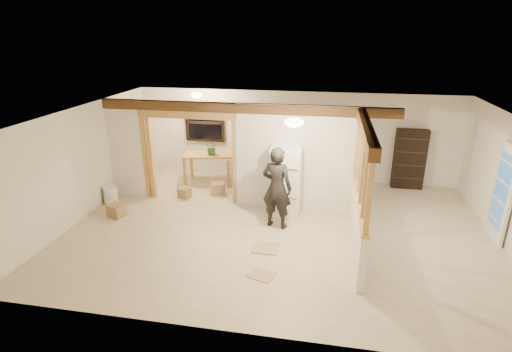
% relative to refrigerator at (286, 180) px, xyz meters
% --- Properties ---
extents(floor, '(9.00, 6.50, 0.01)m').
position_rel_refrigerator_xyz_m(floor, '(-0.04, -0.81, -0.83)').
color(floor, beige).
rests_on(floor, ground).
extents(ceiling, '(9.00, 6.50, 0.01)m').
position_rel_refrigerator_xyz_m(ceiling, '(-0.04, -0.81, 1.68)').
color(ceiling, white).
extents(wall_back, '(9.00, 0.01, 2.50)m').
position_rel_refrigerator_xyz_m(wall_back, '(-0.04, 2.44, 0.43)').
color(wall_back, silver).
rests_on(wall_back, floor).
extents(wall_front, '(9.00, 0.01, 2.50)m').
position_rel_refrigerator_xyz_m(wall_front, '(-0.04, -4.06, 0.43)').
color(wall_front, silver).
rests_on(wall_front, floor).
extents(wall_left, '(0.01, 6.50, 2.50)m').
position_rel_refrigerator_xyz_m(wall_left, '(-4.54, -0.81, 0.43)').
color(wall_left, silver).
rests_on(wall_left, floor).
extents(partition_left_stub, '(0.90, 0.12, 2.50)m').
position_rel_refrigerator_xyz_m(partition_left_stub, '(-4.09, 0.39, 0.43)').
color(partition_left_stub, silver).
rests_on(partition_left_stub, floor).
extents(partition_center, '(2.80, 0.12, 2.50)m').
position_rel_refrigerator_xyz_m(partition_center, '(0.16, 0.39, 0.43)').
color(partition_center, silver).
rests_on(partition_center, floor).
extents(doorway_frame, '(2.46, 0.14, 2.20)m').
position_rel_refrigerator_xyz_m(doorway_frame, '(-2.44, 0.39, 0.28)').
color(doorway_frame, tan).
rests_on(doorway_frame, floor).
extents(header_beam_back, '(7.00, 0.18, 0.22)m').
position_rel_refrigerator_xyz_m(header_beam_back, '(-1.04, 0.39, 1.56)').
color(header_beam_back, '#52361C').
rests_on(header_beam_back, ceiling).
extents(header_beam_right, '(0.18, 3.30, 0.22)m').
position_rel_refrigerator_xyz_m(header_beam_right, '(1.56, -1.21, 1.56)').
color(header_beam_right, '#52361C').
rests_on(header_beam_right, ceiling).
extents(pony_wall, '(0.12, 3.20, 1.00)m').
position_rel_refrigerator_xyz_m(pony_wall, '(1.56, -1.21, -0.32)').
color(pony_wall, silver).
rests_on(pony_wall, floor).
extents(stud_partition, '(0.14, 3.20, 1.32)m').
position_rel_refrigerator_xyz_m(stud_partition, '(1.56, -1.21, 0.84)').
color(stud_partition, tan).
rests_on(stud_partition, pony_wall).
extents(window_back, '(1.12, 0.10, 1.10)m').
position_rel_refrigerator_xyz_m(window_back, '(-2.64, 2.36, 0.73)').
color(window_back, black).
rests_on(window_back, wall_back).
extents(french_door, '(0.12, 0.86, 2.00)m').
position_rel_refrigerator_xyz_m(french_door, '(4.38, -0.41, 0.18)').
color(french_door, white).
rests_on(french_door, floor).
extents(ceiling_dome_main, '(0.36, 0.36, 0.16)m').
position_rel_refrigerator_xyz_m(ceiling_dome_main, '(0.26, -1.31, 1.66)').
color(ceiling_dome_main, '#FFEABF').
rests_on(ceiling_dome_main, ceiling).
extents(ceiling_dome_util, '(0.32, 0.32, 0.14)m').
position_rel_refrigerator_xyz_m(ceiling_dome_util, '(-2.54, 1.49, 1.66)').
color(ceiling_dome_util, '#FFEABF').
rests_on(ceiling_dome_util, ceiling).
extents(hanging_bulb, '(0.07, 0.07, 0.07)m').
position_rel_refrigerator_xyz_m(hanging_bulb, '(-2.04, 0.79, 1.36)').
color(hanging_bulb, '#FFD88C').
rests_on(hanging_bulb, ceiling).
extents(refrigerator, '(0.68, 0.66, 1.65)m').
position_rel_refrigerator_xyz_m(refrigerator, '(0.00, 0.00, 0.00)').
color(refrigerator, white).
rests_on(refrigerator, floor).
extents(woman, '(0.75, 0.58, 1.82)m').
position_rel_refrigerator_xyz_m(woman, '(-0.12, -0.69, 0.08)').
color(woman, black).
rests_on(woman, floor).
extents(work_table, '(1.47, 0.94, 0.85)m').
position_rel_refrigerator_xyz_m(work_table, '(-2.33, 1.62, -0.40)').
color(work_table, tan).
rests_on(work_table, floor).
extents(potted_plant, '(0.44, 0.41, 0.40)m').
position_rel_refrigerator_xyz_m(potted_plant, '(-2.20, 1.53, 0.23)').
color(potted_plant, '#2E6A27').
rests_on(potted_plant, work_table).
extents(shop_vac, '(0.49, 0.49, 0.51)m').
position_rel_refrigerator_xyz_m(shop_vac, '(-3.93, 0.94, -0.57)').
color(shop_vac, '#A51415').
rests_on(shop_vac, floor).
extents(bookshelf, '(0.81, 0.27, 1.63)m').
position_rel_refrigerator_xyz_m(bookshelf, '(3.07, 2.23, -0.01)').
color(bookshelf, black).
rests_on(bookshelf, floor).
extents(bucket, '(0.40, 0.40, 0.43)m').
position_rel_refrigerator_xyz_m(bucket, '(-4.34, -0.18, -0.61)').
color(bucket, silver).
rests_on(bucket, floor).
extents(box_util_a, '(0.39, 0.36, 0.29)m').
position_rel_refrigerator_xyz_m(box_util_a, '(-1.87, 0.87, -0.68)').
color(box_util_a, '#977349').
rests_on(box_util_a, floor).
extents(box_util_b, '(0.32, 0.32, 0.25)m').
position_rel_refrigerator_xyz_m(box_util_b, '(-2.66, 0.48, -0.70)').
color(box_util_b, '#977349').
rests_on(box_util_b, floor).
extents(box_front, '(0.45, 0.41, 0.29)m').
position_rel_refrigerator_xyz_m(box_front, '(-3.81, -0.88, -0.68)').
color(box_front, '#977349').
rests_on(box_front, floor).
extents(floor_panel_near, '(0.50, 0.50, 0.02)m').
position_rel_refrigerator_xyz_m(floor_panel_near, '(-0.19, -1.68, -0.82)').
color(floor_panel_near, tan).
rests_on(floor_panel_near, floor).
extents(floor_panel_far, '(0.55, 0.49, 0.01)m').
position_rel_refrigerator_xyz_m(floor_panel_far, '(-0.12, -2.60, -0.82)').
color(floor_panel_far, tan).
rests_on(floor_panel_far, floor).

